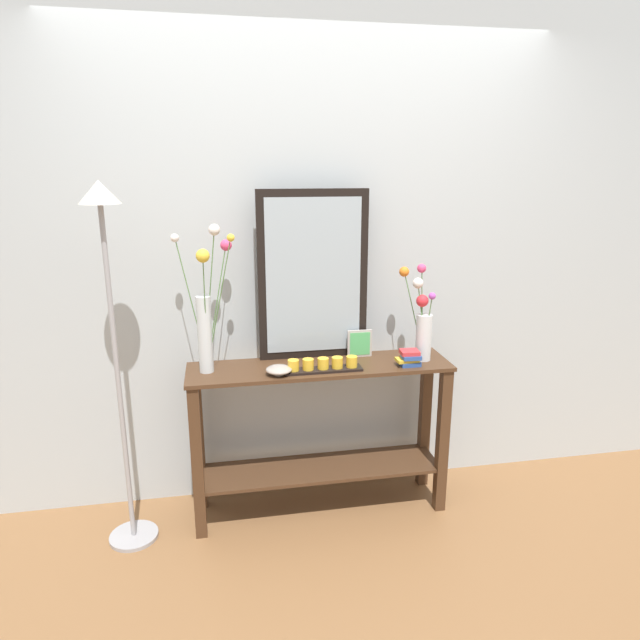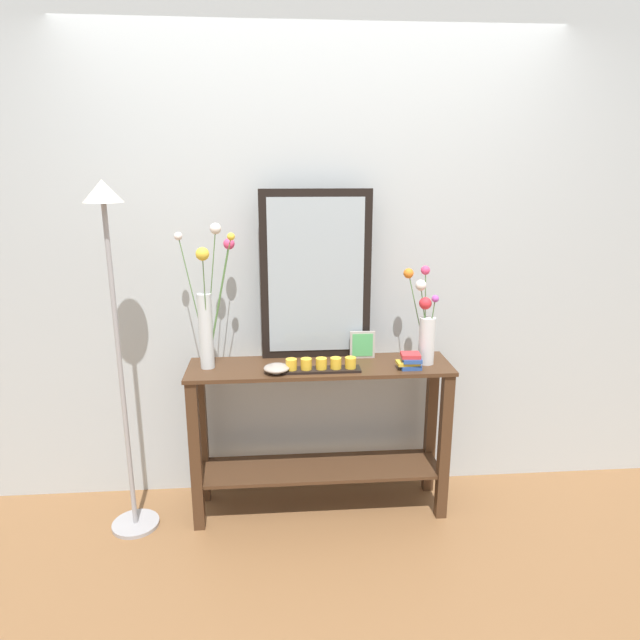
{
  "view_description": "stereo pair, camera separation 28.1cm",
  "coord_description": "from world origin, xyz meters",
  "px_view_note": "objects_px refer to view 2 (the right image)",
  "views": [
    {
      "loc": [
        -0.5,
        -2.67,
        1.82
      ],
      "look_at": [
        0.0,
        0.0,
        1.07
      ],
      "focal_mm": 31.46,
      "sensor_mm": 36.0,
      "label": 1
    },
    {
      "loc": [
        -0.22,
        -2.71,
        1.82
      ],
      "look_at": [
        0.0,
        0.0,
        1.07
      ],
      "focal_mm": 31.46,
      "sensor_mm": 36.0,
      "label": 2
    }
  ],
  "objects_px": {
    "candle_tray": "(321,366)",
    "book_stack": "(410,361)",
    "console_table": "(320,423)",
    "picture_frame_small": "(362,345)",
    "tall_vase_left": "(208,308)",
    "floor_lamp": "(114,305)",
    "mirror_leaning": "(316,276)",
    "vase_right": "(425,325)",
    "decorative_bowl": "(277,368)"
  },
  "relations": [
    {
      "from": "tall_vase_left",
      "to": "book_stack",
      "type": "relative_size",
      "value": 5.86
    },
    {
      "from": "candle_tray",
      "to": "floor_lamp",
      "type": "height_order",
      "value": "floor_lamp"
    },
    {
      "from": "candle_tray",
      "to": "book_stack",
      "type": "relative_size",
      "value": 3.17
    },
    {
      "from": "decorative_bowl",
      "to": "mirror_leaning",
      "type": "bearing_deg",
      "value": 47.93
    },
    {
      "from": "vase_right",
      "to": "decorative_bowl",
      "type": "bearing_deg",
      "value": -173.29
    },
    {
      "from": "decorative_bowl",
      "to": "vase_right",
      "type": "bearing_deg",
      "value": 6.71
    },
    {
      "from": "vase_right",
      "to": "floor_lamp",
      "type": "bearing_deg",
      "value": -176.9
    },
    {
      "from": "console_table",
      "to": "decorative_bowl",
      "type": "height_order",
      "value": "decorative_bowl"
    },
    {
      "from": "candle_tray",
      "to": "tall_vase_left",
      "type": "bearing_deg",
      "value": 169.71
    },
    {
      "from": "vase_right",
      "to": "decorative_bowl",
      "type": "relative_size",
      "value": 3.94
    },
    {
      "from": "tall_vase_left",
      "to": "vase_right",
      "type": "xyz_separation_m",
      "value": [
        1.1,
        -0.02,
        -0.11
      ]
    },
    {
      "from": "book_stack",
      "to": "picture_frame_small",
      "type": "bearing_deg",
      "value": 140.05
    },
    {
      "from": "mirror_leaning",
      "to": "candle_tray",
      "type": "height_order",
      "value": "mirror_leaning"
    },
    {
      "from": "mirror_leaning",
      "to": "decorative_bowl",
      "type": "distance_m",
      "value": 0.52
    },
    {
      "from": "mirror_leaning",
      "to": "candle_tray",
      "type": "distance_m",
      "value": 0.47
    },
    {
      "from": "tall_vase_left",
      "to": "picture_frame_small",
      "type": "distance_m",
      "value": 0.83
    },
    {
      "from": "console_table",
      "to": "tall_vase_left",
      "type": "bearing_deg",
      "value": 178.32
    },
    {
      "from": "console_table",
      "to": "mirror_leaning",
      "type": "xyz_separation_m",
      "value": [
        -0.01,
        0.14,
        0.77
      ]
    },
    {
      "from": "picture_frame_small",
      "to": "mirror_leaning",
      "type": "bearing_deg",
      "value": 169.45
    },
    {
      "from": "tall_vase_left",
      "to": "vase_right",
      "type": "bearing_deg",
      "value": -1.25
    },
    {
      "from": "vase_right",
      "to": "picture_frame_small",
      "type": "height_order",
      "value": "vase_right"
    },
    {
      "from": "tall_vase_left",
      "to": "candle_tray",
      "type": "distance_m",
      "value": 0.63
    },
    {
      "from": "tall_vase_left",
      "to": "vase_right",
      "type": "relative_size",
      "value": 1.43
    },
    {
      "from": "candle_tray",
      "to": "book_stack",
      "type": "xyz_separation_m",
      "value": [
        0.45,
        -0.0,
        0.01
      ]
    },
    {
      "from": "console_table",
      "to": "floor_lamp",
      "type": "bearing_deg",
      "value": -174.76
    },
    {
      "from": "vase_right",
      "to": "tall_vase_left",
      "type": "bearing_deg",
      "value": 178.75
    },
    {
      "from": "mirror_leaning",
      "to": "floor_lamp",
      "type": "bearing_deg",
      "value": -166.73
    },
    {
      "from": "picture_frame_small",
      "to": "tall_vase_left",
      "type": "bearing_deg",
      "value": -174.44
    },
    {
      "from": "picture_frame_small",
      "to": "book_stack",
      "type": "bearing_deg",
      "value": -39.95
    },
    {
      "from": "decorative_bowl",
      "to": "book_stack",
      "type": "height_order",
      "value": "book_stack"
    },
    {
      "from": "candle_tray",
      "to": "floor_lamp",
      "type": "xyz_separation_m",
      "value": [
        -0.98,
        -0.01,
        0.33
      ]
    },
    {
      "from": "floor_lamp",
      "to": "console_table",
      "type": "bearing_deg",
      "value": 5.24
    },
    {
      "from": "console_table",
      "to": "book_stack",
      "type": "distance_m",
      "value": 0.59
    },
    {
      "from": "mirror_leaning",
      "to": "picture_frame_small",
      "type": "xyz_separation_m",
      "value": [
        0.24,
        -0.05,
        -0.37
      ]
    },
    {
      "from": "mirror_leaning",
      "to": "vase_right",
      "type": "xyz_separation_m",
      "value": [
        0.55,
        -0.15,
        -0.23
      ]
    },
    {
      "from": "floor_lamp",
      "to": "mirror_leaning",
      "type": "bearing_deg",
      "value": 13.27
    },
    {
      "from": "decorative_bowl",
      "to": "book_stack",
      "type": "xyz_separation_m",
      "value": [
        0.67,
        0.01,
        0.01
      ]
    },
    {
      "from": "mirror_leaning",
      "to": "tall_vase_left",
      "type": "xyz_separation_m",
      "value": [
        -0.55,
        -0.12,
        -0.13
      ]
    },
    {
      "from": "console_table",
      "to": "tall_vase_left",
      "type": "height_order",
      "value": "tall_vase_left"
    },
    {
      "from": "book_stack",
      "to": "console_table",
      "type": "bearing_deg",
      "value": 168.93
    },
    {
      "from": "book_stack",
      "to": "tall_vase_left",
      "type": "bearing_deg",
      "value": 174.09
    },
    {
      "from": "decorative_bowl",
      "to": "book_stack",
      "type": "distance_m",
      "value": 0.67
    },
    {
      "from": "candle_tray",
      "to": "picture_frame_small",
      "type": "xyz_separation_m",
      "value": [
        0.23,
        0.18,
        0.05
      ]
    },
    {
      "from": "console_table",
      "to": "tall_vase_left",
      "type": "xyz_separation_m",
      "value": [
        -0.56,
        0.02,
        0.64
      ]
    },
    {
      "from": "console_table",
      "to": "book_stack",
      "type": "xyz_separation_m",
      "value": [
        0.45,
        -0.09,
        0.36
      ]
    },
    {
      "from": "tall_vase_left",
      "to": "floor_lamp",
      "type": "xyz_separation_m",
      "value": [
        -0.42,
        -0.11,
        0.05
      ]
    },
    {
      "from": "console_table",
      "to": "mirror_leaning",
      "type": "distance_m",
      "value": 0.78
    },
    {
      "from": "console_table",
      "to": "picture_frame_small",
      "type": "distance_m",
      "value": 0.47
    },
    {
      "from": "mirror_leaning",
      "to": "decorative_bowl",
      "type": "height_order",
      "value": "mirror_leaning"
    },
    {
      "from": "candle_tray",
      "to": "picture_frame_small",
      "type": "height_order",
      "value": "picture_frame_small"
    }
  ]
}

